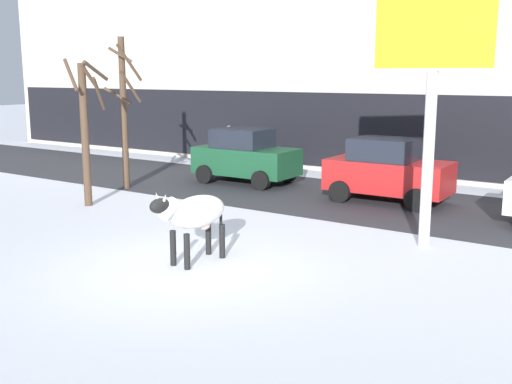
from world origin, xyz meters
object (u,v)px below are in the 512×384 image
at_px(pedestrian_near_billboard, 229,147).
at_px(bare_tree_far_back, 124,108).
at_px(pedestrian_by_cars, 243,149).
at_px(bare_tree_left_lot, 86,126).
at_px(car_red_hatchback, 388,170).
at_px(billboard, 434,43).
at_px(car_darkgreen_hatchback, 245,156).
at_px(cow_holstein, 195,213).

height_order(pedestrian_near_billboard, bare_tree_far_back, bare_tree_far_back).
distance_m(pedestrian_by_cars, bare_tree_far_back, 5.49).
bearing_deg(pedestrian_near_billboard, pedestrian_by_cars, 0.00).
bearing_deg(bare_tree_left_lot, pedestrian_near_billboard, 95.38).
height_order(car_red_hatchback, bare_tree_far_back, bare_tree_far_back).
height_order(billboard, bare_tree_far_back, billboard).
bearing_deg(billboard, pedestrian_by_cars, 145.84).
height_order(car_darkgreen_hatchback, car_red_hatchback, same).
xyz_separation_m(billboard, bare_tree_left_lot, (-9.30, -1.25, -2.05)).
xyz_separation_m(car_red_hatchback, pedestrian_by_cars, (-6.80, 2.27, -0.05)).
height_order(cow_holstein, pedestrian_by_cars, pedestrian_by_cars).
distance_m(car_red_hatchback, pedestrian_near_billboard, 7.80).
height_order(car_darkgreen_hatchback, pedestrian_near_billboard, car_darkgreen_hatchback).
xyz_separation_m(cow_holstein, pedestrian_by_cars, (-5.98, 9.99, -0.12)).
xyz_separation_m(car_darkgreen_hatchback, pedestrian_by_cars, (-1.55, 2.04, -0.05)).
bearing_deg(pedestrian_near_billboard, car_darkgreen_hatchback, -42.61).
distance_m(cow_holstein, car_darkgreen_hatchback, 9.10).
bearing_deg(car_red_hatchback, bare_tree_far_back, -160.07).
xyz_separation_m(car_darkgreen_hatchback, bare_tree_left_lot, (-1.50, -5.55, 1.33)).
bearing_deg(pedestrian_by_cars, pedestrian_near_billboard, 180.00).
distance_m(billboard, bare_tree_far_back, 10.58).
bearing_deg(car_red_hatchback, bare_tree_left_lot, -141.74).
distance_m(cow_holstein, bare_tree_far_back, 8.69).
bearing_deg(car_red_hatchback, pedestrian_by_cars, 161.55).
distance_m(car_darkgreen_hatchback, bare_tree_left_lot, 5.90).
bearing_deg(bare_tree_far_back, bare_tree_left_lot, -66.66).
bearing_deg(cow_holstein, car_darkgreen_hatchback, 119.13).
bearing_deg(cow_holstein, pedestrian_near_billboard, 123.64).
height_order(billboard, car_darkgreen_hatchback, billboard).
distance_m(car_red_hatchback, bare_tree_left_lot, 8.70).
height_order(cow_holstein, car_red_hatchback, car_red_hatchback).
height_order(bare_tree_left_lot, bare_tree_far_back, bare_tree_far_back).
distance_m(pedestrian_near_billboard, bare_tree_left_lot, 7.75).
xyz_separation_m(car_darkgreen_hatchback, bare_tree_far_back, (-2.58, -3.06, 1.68)).
relative_size(billboard, car_red_hatchback, 1.57).
bearing_deg(bare_tree_far_back, billboard, -6.80).
height_order(car_red_hatchback, pedestrian_near_billboard, car_red_hatchback).
height_order(billboard, car_red_hatchback, billboard).
bearing_deg(cow_holstein, billboard, 47.29).
height_order(pedestrian_by_cars, bare_tree_left_lot, bare_tree_left_lot).
height_order(car_darkgreen_hatchback, bare_tree_far_back, bare_tree_far_back).
relative_size(pedestrian_near_billboard, pedestrian_by_cars, 1.00).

